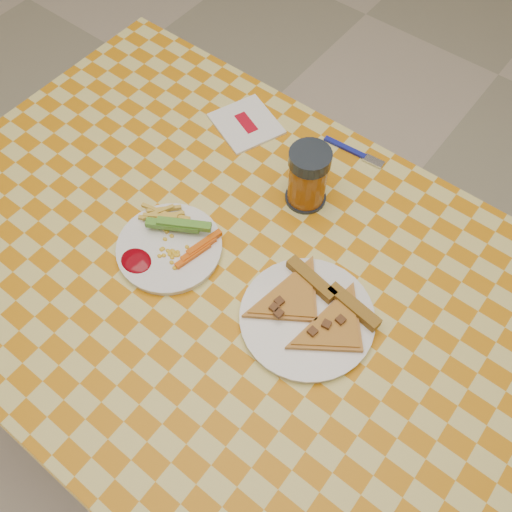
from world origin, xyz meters
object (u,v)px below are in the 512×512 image
object	(u,v)px
table	(227,288)
drink_glass	(308,177)
plate_right	(307,318)
plate_left	(170,248)

from	to	relation	value
table	drink_glass	distance (m)	0.27
plate_right	drink_glass	distance (m)	0.28
table	plate_right	distance (m)	0.20
plate_left	table	bearing A→B (deg)	16.07
table	drink_glass	bearing A→B (deg)	84.67
table	plate_right	size ratio (longest dim) A/B	5.49
plate_left	plate_right	world-z (taller)	same
plate_right	drink_glass	world-z (taller)	drink_glass
table	drink_glass	xyz separation A→B (m)	(0.02, 0.23, 0.14)
plate_right	plate_left	bearing A→B (deg)	-171.93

